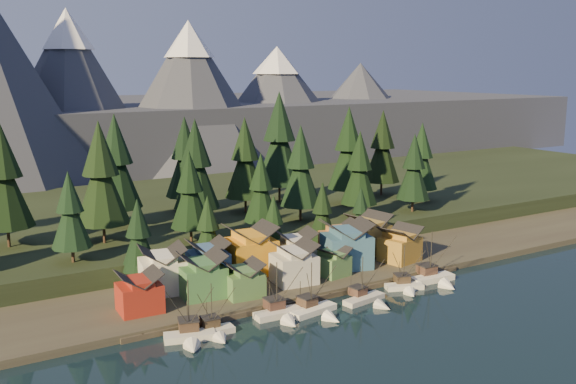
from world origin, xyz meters
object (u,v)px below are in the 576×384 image
boat_4 (368,294)px  house_back_1 (208,260)px  boat_6 (436,272)px  house_back_0 (162,268)px  boat_3 (317,305)px  house_front_1 (202,274)px  boat_1 (215,324)px  house_front_0 (139,291)px  boat_0 (190,329)px  boat_5 (406,281)px  boat_2 (281,307)px

boat_4 → house_back_1: 35.07m
boat_6 → house_back_0: size_ratio=1.25×
boat_3 → house_front_1: 24.26m
house_back_1 → boat_1: bearing=-105.5°
boat_3 → boat_1: bearing=167.4°
house_front_0 → house_front_1: bearing=9.5°
boat_3 → house_front_1: (-16.43, 17.37, 4.13)m
house_front_1 → house_back_0: bearing=137.6°
boat_0 → boat_6: size_ratio=0.95×
house_front_1 → house_back_1: (4.81, 7.79, 0.05)m
boat_3 → house_back_0: size_ratio=1.11×
boat_5 → house_front_0: bearing=-173.6°
boat_1 → boat_3: bearing=-0.9°
house_front_1 → boat_5: bearing=-16.1°
boat_2 → house_front_1: (-9.48, 15.29, 3.90)m
boat_0 → house_front_0: 15.58m
boat_1 → house_front_0: bearing=123.7°
house_front_1 → house_back_1: bearing=63.3°
boat_0 → house_back_1: size_ratio=1.33×
boat_1 → house_back_1: bearing=70.7°
house_front_1 → boat_4: bearing=-26.3°
boat_5 → boat_2: bearing=-159.6°
boat_2 → boat_3: (6.95, -2.08, -0.23)m
boat_4 → boat_5: bearing=-0.2°
boat_5 → boat_6: size_ratio=0.85×
boat_6 → house_front_1: (-49.41, 15.19, 3.78)m
boat_0 → house_back_0: bearing=97.6°
boat_2 → house_front_1: 18.40m
boat_1 → boat_3: (21.14, -1.21, -0.04)m
boat_0 → boat_3: 25.92m
boat_3 → house_back_0: house_back_0 is taller
boat_5 → house_front_1: bearing=179.8°
boat_5 → house_back_1: bearing=167.6°
boat_0 → boat_2: bearing=19.5°
house_front_0 → house_back_0: (7.58, 8.09, 0.96)m
house_front_1 → house_back_0: house_back_0 is taller
boat_5 → boat_3: bearing=-154.8°
boat_3 → boat_5: bearing=-5.0°
boat_4 → house_front_1: bearing=139.4°
boat_6 → house_front_0: size_ratio=1.55×
house_back_0 → house_back_1: bearing=16.5°
boat_1 → house_front_1: size_ratio=1.12×
boat_2 → house_back_0: size_ratio=1.17×
boat_3 → boat_5: 24.05m
boat_1 → boat_5: (45.12, 0.60, 0.01)m
boat_2 → house_front_0: bearing=151.6°
boat_4 → house_front_0: 45.32m
house_front_0 → house_back_0: size_ratio=0.81×
boat_5 → boat_1: bearing=-158.3°
boat_3 → boat_4: size_ratio=1.03×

